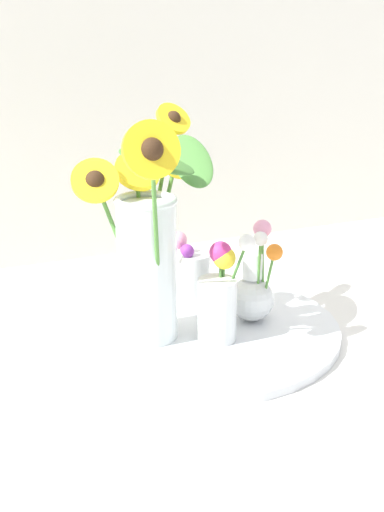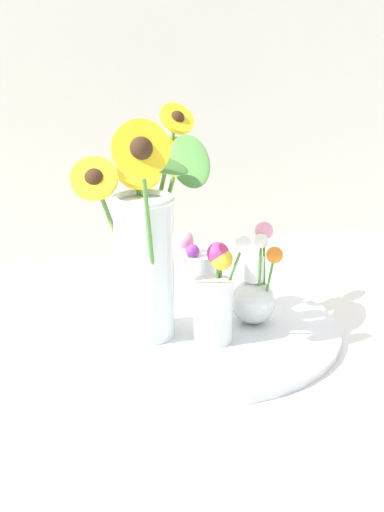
{
  "view_description": "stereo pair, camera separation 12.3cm",
  "coord_description": "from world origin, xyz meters",
  "px_view_note": "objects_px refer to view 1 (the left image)",
  "views": [
    {
      "loc": [
        -0.44,
        -0.97,
        0.55
      ],
      "look_at": [
        0.03,
        0.1,
        0.15
      ],
      "focal_mm": 50.0,
      "sensor_mm": 36.0,
      "label": 1
    },
    {
      "loc": [
        -0.33,
        -1.02,
        0.55
      ],
      "look_at": [
        0.03,
        0.1,
        0.15
      ],
      "focal_mm": 50.0,
      "sensor_mm": 36.0,
      "label": 2
    }
  ],
  "objects_px": {
    "mason_jar_sunflowers": "(148,246)",
    "vase_small_back": "(191,273)",
    "serving_tray": "(192,329)",
    "vase_bulb_right": "(254,289)",
    "vase_small_center": "(219,297)"
  },
  "relations": [
    {
      "from": "mason_jar_sunflowers",
      "to": "vase_small_back",
      "type": "bearing_deg",
      "value": 41.41
    },
    {
      "from": "serving_tray",
      "to": "mason_jar_sunflowers",
      "type": "height_order",
      "value": "mason_jar_sunflowers"
    },
    {
      "from": "mason_jar_sunflowers",
      "to": "vase_small_center",
      "type": "distance_m",
      "value": 0.15
    },
    {
      "from": "serving_tray",
      "to": "vase_small_center",
      "type": "relative_size",
      "value": 2.8
    },
    {
      "from": "serving_tray",
      "to": "vase_bulb_right",
      "type": "distance_m",
      "value": 0.13
    },
    {
      "from": "vase_bulb_right",
      "to": "vase_small_back",
      "type": "height_order",
      "value": "vase_bulb_right"
    },
    {
      "from": "serving_tray",
      "to": "vase_bulb_right",
      "type": "bearing_deg",
      "value": -12.41
    },
    {
      "from": "vase_bulb_right",
      "to": "vase_small_back",
      "type": "xyz_separation_m",
      "value": [
        -0.07,
        0.12,
        -0.0
      ]
    },
    {
      "from": "serving_tray",
      "to": "vase_small_center",
      "type": "height_order",
      "value": "vase_small_center"
    },
    {
      "from": "vase_bulb_right",
      "to": "serving_tray",
      "type": "bearing_deg",
      "value": 167.59
    },
    {
      "from": "serving_tray",
      "to": "vase_small_back",
      "type": "relative_size",
      "value": 3.8
    },
    {
      "from": "mason_jar_sunflowers",
      "to": "vase_bulb_right",
      "type": "xyz_separation_m",
      "value": [
        0.2,
        -0.01,
        -0.1
      ]
    },
    {
      "from": "mason_jar_sunflowers",
      "to": "vase_small_back",
      "type": "distance_m",
      "value": 0.2
    },
    {
      "from": "vase_small_center",
      "to": "vase_bulb_right",
      "type": "distance_m",
      "value": 0.1
    },
    {
      "from": "serving_tray",
      "to": "vase_small_back",
      "type": "distance_m",
      "value": 0.13
    }
  ]
}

